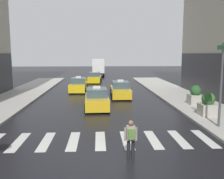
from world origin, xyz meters
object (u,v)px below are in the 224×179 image
Objects in this scene: taxi_second at (120,90)px; taxi_third at (79,85)px; planter_near_corner at (208,105)px; taxi_lead at (97,99)px; taxi_fourth at (95,78)px; traffic_light_pole at (224,73)px; box_truck at (98,67)px; pedestrian_with_backpack at (131,137)px; planter_mid_block at (195,96)px.

taxi_third is at bearing 137.01° from taxi_second.
taxi_third is 2.86× the size of planter_near_corner.
taxi_fourth is (-0.39, 18.14, 0.00)m from taxi_lead.
taxi_second is at bearing 113.93° from traffic_light_pole.
taxi_lead is at bearing -90.28° from box_truck.
planter_mid_block is (6.79, 10.36, -0.10)m from pedestrian_with_backpack.
taxi_fourth is at bearing -92.76° from box_truck.
box_truck is (0.14, 29.24, 1.13)m from taxi_lead.
taxi_second reaches higher than pedestrian_with_backpack.
planter_near_corner and planter_mid_block have the same top height.
taxi_lead is 10.07m from pedestrian_with_backpack.
taxi_second is 7.45m from planter_mid_block.
planter_mid_block is (8.64, -17.75, 0.15)m from taxi_fourth.
planter_near_corner is (0.40, 2.62, -2.38)m from traffic_light_pole.
taxi_second is (-4.87, 10.97, -2.53)m from traffic_light_pole.
taxi_fourth is at bearing 101.70° from taxi_second.
planter_near_corner is 1.00× the size of planter_mid_block.
traffic_light_pole is 1.04× the size of taxi_fourth.
taxi_lead is 2.78× the size of pedestrian_with_backpack.
taxi_third is 15.89m from planter_near_corner.
planter_mid_block is at bearing 56.74° from pedestrian_with_backpack.
box_truck is 4.72× the size of planter_near_corner.
taxi_fourth is at bearing 107.46° from traffic_light_pole.
box_truck is at bearing 91.91° from pedestrian_with_backpack.
taxi_second is at bearing -84.83° from box_truck.
taxi_fourth reaches higher than pedestrian_with_backpack.
taxi_fourth is (1.76, 9.02, 0.00)m from taxi_third.
planter_near_corner is 3.87m from planter_mid_block.
planter_near_corner is at bearing -52.11° from taxi_third.
planter_near_corner is at bearing -69.63° from taxi_fourth.
box_truck reaches higher than planter_near_corner.
planter_near_corner is at bearing -99.39° from planter_mid_block.
planter_mid_block is at bearing -40.01° from taxi_third.
taxi_fourth is 0.61× the size of box_truck.
taxi_second is at bearing -78.30° from taxi_fourth.
planter_near_corner is (7.62, -3.42, 0.15)m from taxi_lead.
traffic_light_pole is at bearing -58.31° from taxi_third.
planter_mid_block is (5.90, -4.54, 0.15)m from taxi_second.
traffic_light_pole is 1.05× the size of taxi_second.
planter_near_corner is (6.16, 6.54, -0.10)m from pedestrian_with_backpack.
taxi_third is (-4.49, 4.19, 0.00)m from taxi_second.
taxi_lead is at bearing -115.43° from taxi_second.
taxi_lead is 18.15m from taxi_fourth.
traffic_light_pole reaches higher than pedestrian_with_backpack.
traffic_light_pole is 25.48m from taxi_fourth.
taxi_fourth reaches higher than planter_mid_block.
taxi_lead is 29.26m from box_truck.
traffic_light_pole is 0.64× the size of box_truck.
pedestrian_with_backpack is at bearing -81.70° from taxi_lead.
box_truck is (-2.20, 24.30, 1.13)m from taxi_second.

